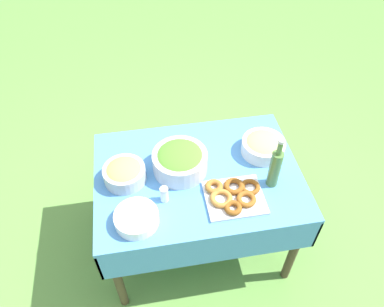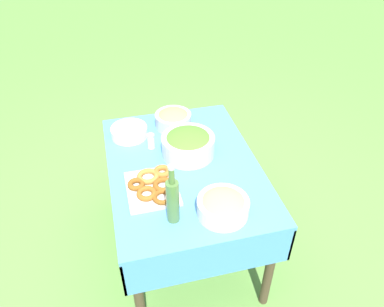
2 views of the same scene
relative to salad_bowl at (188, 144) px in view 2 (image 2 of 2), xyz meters
The scene contains 9 objects.
ground_plane 0.76m from the salad_bowl, 151.87° to the left, with size 14.00×14.00×0.00m, color #609342.
picnic_table 0.20m from the salad_bowl, 151.87° to the left, with size 1.12×0.81×0.69m.
salad_bowl is the anchor object (origin of this frame).
pasta_bowl 0.49m from the salad_bowl, behind, with size 0.24×0.24×0.10m.
donut_platter 0.34m from the salad_bowl, 134.78° to the left, with size 0.31×0.27×0.05m.
plate_stack 0.40m from the salad_bowl, 49.63° to the left, with size 0.22×0.22×0.06m.
olive_oil_bottle 0.50m from the salad_bowl, 158.62° to the left, with size 0.06×0.06×0.32m.
fruit_bowl 0.30m from the salad_bowl, ahead, with size 0.22×0.22×0.11m.
salt_shaker 0.22m from the salad_bowl, 60.67° to the left, with size 0.04×0.04×0.09m.
Camera 2 is at (-1.54, 0.34, 2.00)m, focal length 35.00 mm.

